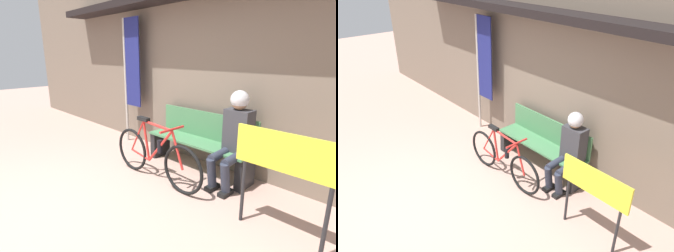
# 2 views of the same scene
# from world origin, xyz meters

# --- Properties ---
(ground_plane) EXTENTS (24.00, 24.00, 0.00)m
(ground_plane) POSITION_xyz_m (0.00, 0.00, 0.00)
(ground_plane) COLOR tan
(storefront_wall) EXTENTS (12.00, 0.56, 3.20)m
(storefront_wall) POSITION_xyz_m (0.00, 2.47, 1.66)
(storefront_wall) COLOR #756656
(storefront_wall) RESTS_ON ground_plane
(park_bench_near) EXTENTS (1.68, 0.42, 0.85)m
(park_bench_near) POSITION_xyz_m (0.35, 2.17, 0.40)
(park_bench_near) COLOR #477F51
(park_bench_near) RESTS_ON ground_plane
(bicycle) EXTENTS (1.63, 0.40, 0.85)m
(bicycle) POSITION_xyz_m (0.18, 1.43, 0.35)
(bicycle) COLOR black
(bicycle) RESTS_ON ground_plane
(person_seated) EXTENTS (0.34, 0.60, 1.24)m
(person_seated) POSITION_xyz_m (0.98, 2.06, 0.71)
(person_seated) COLOR #2D3342
(person_seated) RESTS_ON ground_plane
(banner_pole) EXTENTS (0.45, 0.05, 2.29)m
(banner_pole) POSITION_xyz_m (-1.35, 2.21, 1.40)
(banner_pole) COLOR #B7B2A8
(banner_pole) RESTS_ON ground_plane
(signboard) EXTENTS (0.94, 0.04, 1.03)m
(signboard) POSITION_xyz_m (1.85, 1.46, 0.77)
(signboard) COLOR #232326
(signboard) RESTS_ON ground_plane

